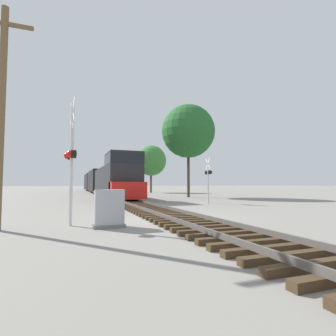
# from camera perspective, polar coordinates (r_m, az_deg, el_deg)

# --- Properties ---
(ground_plane) EXTENTS (400.00, 400.00, 0.00)m
(ground_plane) POSITION_cam_1_polar(r_m,az_deg,el_deg) (11.93, 0.84, -10.85)
(ground_plane) COLOR gray
(rail_track_bed) EXTENTS (2.60, 160.00, 0.31)m
(rail_track_bed) POSITION_cam_1_polar(r_m,az_deg,el_deg) (11.91, 0.84, -10.20)
(rail_track_bed) COLOR #42301E
(rail_track_bed) RESTS_ON ground
(freight_train) EXTENTS (2.86, 50.89, 4.27)m
(freight_train) POSITION_cam_1_polar(r_m,az_deg,el_deg) (45.50, -14.80, -2.84)
(freight_train) COLOR #232326
(freight_train) RESTS_ON ground
(crossing_signal_near) EXTENTS (0.45, 1.01, 4.71)m
(crossing_signal_near) POSITION_cam_1_polar(r_m,az_deg,el_deg) (10.33, -20.35, 2.45)
(crossing_signal_near) COLOR silver
(crossing_signal_near) RESTS_ON ground
(crossing_signal_far) EXTENTS (0.43, 1.01, 3.60)m
(crossing_signal_far) POSITION_cam_1_polar(r_m,az_deg,el_deg) (20.88, 8.78, -1.59)
(crossing_signal_far) COLOR silver
(crossing_signal_far) RESTS_ON ground
(relay_cabinet) EXTENTS (1.09, 0.62, 1.33)m
(relay_cabinet) POSITION_cam_1_polar(r_m,az_deg,el_deg) (9.58, -12.69, -8.65)
(relay_cabinet) COLOR slate
(relay_cabinet) RESTS_ON ground
(utility_pole) EXTENTS (1.80, 0.24, 7.66)m
(utility_pole) POSITION_cam_1_polar(r_m,az_deg,el_deg) (10.67, -32.54, 10.50)
(utility_pole) COLOR brown
(utility_pole) RESTS_ON ground
(tree_far_right) EXTENTS (6.23, 6.23, 10.81)m
(tree_far_right) POSITION_cam_1_polar(r_m,az_deg,el_deg) (31.02, 4.42, 7.96)
(tree_far_right) COLOR #473521
(tree_far_right) RESTS_ON ground
(tree_mid_background) EXTENTS (5.42, 5.42, 8.40)m
(tree_mid_background) POSITION_cam_1_polar(r_m,az_deg,el_deg) (46.60, -3.71, 1.62)
(tree_mid_background) COLOR brown
(tree_mid_background) RESTS_ON ground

